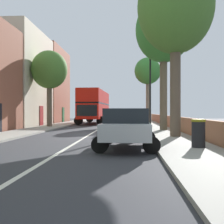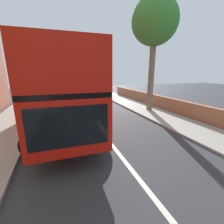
{
  "view_description": "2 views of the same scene",
  "coord_description": "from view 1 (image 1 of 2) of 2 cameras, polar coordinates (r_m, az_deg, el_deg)",
  "views": [
    {
      "loc": [
        2.57,
        -18.67,
        1.53
      ],
      "look_at": [
        0.76,
        11.43,
        1.47
      ],
      "focal_mm": 44.51,
      "sensor_mm": 36.0,
      "label": 1
    },
    {
      "loc": [
        -2.09,
        6.36,
        3.1
      ],
      "look_at": [
        0.9,
        14.53,
        0.82
      ],
      "focal_mm": 24.26,
      "sensor_mm": 36.0,
      "label": 2
    }
  ],
  "objects": [
    {
      "name": "ground_plane",
      "position": [
        18.9,
        -4.4,
        -4.53
      ],
      "size": [
        84.0,
        84.0,
        0.0
      ],
      "primitive_type": "plane",
      "color": "#333338"
    },
    {
      "name": "road_centre_line",
      "position": [
        18.9,
        -4.4,
        -4.51
      ],
      "size": [
        0.16,
        54.0,
        0.01
      ],
      "primitive_type": "cube",
      "color": "silver",
      "rests_on": "ground"
    },
    {
      "name": "sidewalk_left",
      "position": [
        20.16,
        -18.37,
        -4.07
      ],
      "size": [
        2.6,
        60.0,
        0.12
      ],
      "primitive_type": "cube",
      "color": "#9E998E",
      "rests_on": "ground"
    },
    {
      "name": "sidewalk_right",
      "position": [
        18.87,
        10.55,
        -4.35
      ],
      "size": [
        2.6,
        60.0,
        0.12
      ],
      "primitive_type": "cube",
      "color": "#9E998E",
      "rests_on": "ground"
    },
    {
      "name": "boundary_wall_right",
      "position": [
        19.09,
        15.18,
        -2.8
      ],
      "size": [
        0.36,
        54.0,
        1.12
      ],
      "primitive_type": "cube",
      "color": "#9E6647",
      "rests_on": "ground"
    },
    {
      "name": "double_decker_bus",
      "position": [
        34.97,
        -3.58,
        1.47
      ],
      "size": [
        3.77,
        11.28,
        4.06
      ],
      "color": "red",
      "rests_on": "ground"
    },
    {
      "name": "parked_car_grey_right_0",
      "position": [
        20.1,
        3.24,
        -1.62
      ],
      "size": [
        2.49,
        4.02,
        1.61
      ],
      "color": "slate",
      "rests_on": "ground"
    },
    {
      "name": "parked_car_silver_right_1",
      "position": [
        11.39,
        3.09,
        -2.87
      ],
      "size": [
        2.6,
        4.53,
        1.64
      ],
      "color": "#B7BABF",
      "rests_on": "ground"
    },
    {
      "name": "street_tree_right_1",
      "position": [
        17.09,
        12.88,
        20.04
      ],
      "size": [
        4.28,
        4.28,
        9.97
      ],
      "color": "brown",
      "rests_on": "sidewalk_right"
    },
    {
      "name": "street_tree_left_2",
      "position": [
        27.11,
        -12.74,
        8.32
      ],
      "size": [
        3.38,
        3.38,
        7.15
      ],
      "color": "brown",
      "rests_on": "sidewalk_left"
    },
    {
      "name": "street_tree_right_3",
      "position": [
        35.86,
        7.35,
        8.2
      ],
      "size": [
        3.36,
        3.36,
        8.26
      ],
      "color": "#7A6B56",
      "rests_on": "sidewalk_right"
    },
    {
      "name": "street_tree_right_5",
      "position": [
        22.45,
        10.53,
        16.0
      ],
      "size": [
        4.27,
        4.27,
        10.14
      ],
      "color": "brown",
      "rests_on": "sidewalk_right"
    },
    {
      "name": "lamppost_right",
      "position": [
        22.61,
        7.85,
        5.9
      ],
      "size": [
        0.32,
        0.32,
        6.31
      ],
      "color": "black",
      "rests_on": "sidewalk_right"
    },
    {
      "name": "litter_bin_right",
      "position": [
        11.42,
        17.32,
        -4.17
      ],
      "size": [
        0.55,
        0.55,
        1.1
      ],
      "color": "black",
      "rests_on": "sidewalk_right"
    }
  ]
}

